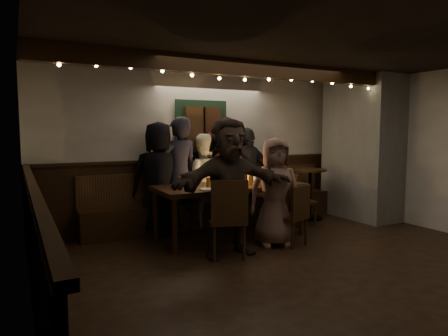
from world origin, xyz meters
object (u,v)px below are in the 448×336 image
chair_near_left (228,214)px  person_e (248,175)px  dining_table (230,189)px  person_c (202,181)px  chair_near_right (295,212)px  person_f (229,187)px  chair_end (298,197)px  person_a (159,178)px  person_b (179,175)px  person_d (227,173)px  person_g (275,192)px  high_top (310,187)px

chair_near_left → person_e: (1.29, 1.64, 0.26)m
dining_table → person_c: 0.76m
chair_near_right → person_f: size_ratio=0.48×
chair_end → person_a: bearing=165.1°
chair_near_left → person_b: size_ratio=0.56×
chair_near_left → person_d: size_ratio=0.57×
person_a → person_c: (0.76, 0.03, -0.10)m
person_d → person_f: size_ratio=0.99×
person_d → person_g: size_ratio=1.17×
chair_near_left → chair_near_right: 1.12m
person_b → high_top: bearing=166.1°
person_c → chair_near_left: bearing=97.1°
chair_end → person_d: 1.28m
person_b → person_f: 1.41m
high_top → person_e: (-1.14, 0.31, 0.25)m
person_a → person_g: 1.87m
high_top → person_g: person_g is taller
person_e → dining_table: bearing=34.6°
chair_near_right → high_top: (1.32, 1.26, 0.10)m
chair_end → person_d: size_ratio=0.49×
person_e → high_top: bearing=155.4°
high_top → person_g: (-1.55, -1.10, 0.18)m
person_d → chair_end: bearing=166.8°
person_f → person_g: bearing=7.4°
high_top → chair_near_right: bearing=-136.3°
chair_near_right → person_c: (-0.70, 1.59, 0.30)m
high_top → chair_near_left: bearing=-151.3°
person_b → chair_near_left: bearing=83.0°
high_top → person_c: bearing=170.9°
person_a → person_c: person_a is taller
chair_near_left → person_b: person_b is taller
high_top → person_e: bearing=164.8°
person_a → person_e: 1.64m
chair_near_left → person_g: (0.88, 0.23, 0.19)m
high_top → person_g: bearing=-144.8°
person_d → person_b: bearing=18.0°
person_e → person_g: size_ratio=1.09×
dining_table → person_c: bearing=98.8°
person_c → person_e: size_ratio=0.94×
person_e → person_f: bearing=42.0°
chair_near_right → chair_end: chair_end is taller
high_top → chair_end: bearing=-149.4°
person_f → person_g: size_ratio=1.18×
person_e → chair_end: bearing=126.0°
person_e → person_f: person_f is taller
chair_near_right → person_d: size_ratio=0.48×
chair_near_right → person_a: 2.18m
chair_near_left → person_g: bearing=14.9°
chair_near_left → person_d: (0.84, 1.60, 0.32)m
chair_near_left → person_c: (0.41, 1.65, 0.21)m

